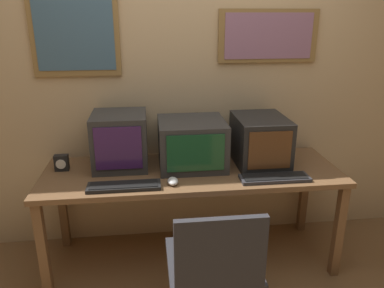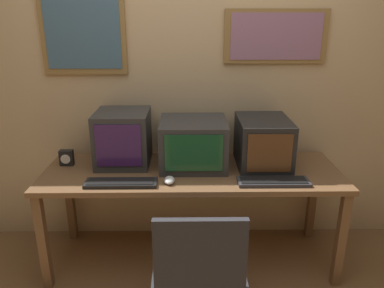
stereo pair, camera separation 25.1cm
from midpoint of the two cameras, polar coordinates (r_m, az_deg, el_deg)
The scene contains 10 objects.
wall_back at distance 2.81m, azimuth -3.65°, elevation 10.35°, with size 8.00×0.08×2.60m.
desk at distance 2.61m, azimuth -2.77°, elevation -5.45°, with size 2.03×0.68×0.72m.
monitor_left at distance 2.66m, azimuth -13.57°, elevation 0.51°, with size 0.37×0.38×0.38m.
monitor_center at distance 2.61m, azimuth -2.79°, elevation 0.08°, with size 0.46×0.44×0.33m.
monitor_right at distance 2.67m, azimuth 7.68°, elevation 0.51°, with size 0.35×0.46×0.34m.
keyboard_main at distance 2.38m, azimuth -13.33°, elevation -6.31°, with size 0.45×0.13×0.03m.
keyboard_side at distance 2.46m, azimuth 9.65°, elevation -5.17°, with size 0.45×0.14×0.03m.
mouse_near_keyboard at distance 2.37m, azimuth -5.98°, elevation -5.72°, with size 0.07×0.11×0.04m.
desk_clock at distance 2.74m, azimuth -21.77°, elevation -2.73°, with size 0.09×0.06×0.11m.
office_chair at distance 2.12m, azimuth -0.31°, elevation -20.50°, with size 0.50×0.50×0.87m.
Camera 1 is at (-0.28, -1.56, 1.74)m, focal length 35.00 mm.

